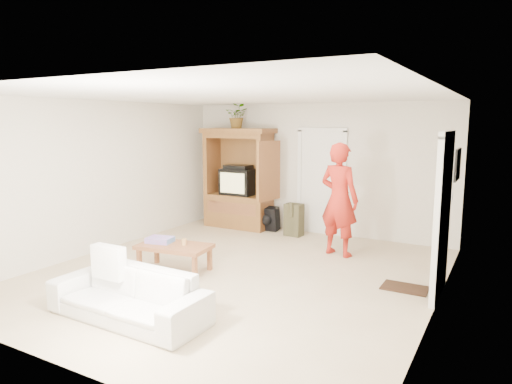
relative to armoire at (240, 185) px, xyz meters
The scene contains 19 objects.
floor 3.22m from the armoire, 59.36° to the right, with size 6.00×6.00×0.00m, color tan.
ceiling 3.53m from the armoire, 59.36° to the right, with size 6.00×6.00×0.00m, color white.
wall_back 1.66m from the armoire, 12.11° to the left, with size 5.50×5.50×0.00m, color silver.
wall_front 5.89m from the armoire, 74.44° to the right, with size 5.50×5.50×0.00m, color silver.
wall_left 2.94m from the armoire, 113.79° to the right, with size 6.00×6.00×0.00m, color silver.
wall_right 5.09m from the armoire, 31.60° to the right, with size 6.00×6.00×0.00m, color silver.
armoire is the anchor object (origin of this frame).
door_back 1.76m from the armoire, 10.13° to the left, with size 0.85×0.05×2.04m, color white.
doorway_right 4.77m from the armoire, 25.61° to the right, with size 0.05×0.90×2.04m, color black.
framed_picture 4.43m from the armoire, 10.03° to the right, with size 0.03×0.60×0.48m, color black.
doormat 4.48m from the armoire, 28.01° to the right, with size 0.60×0.40×0.02m, color #382316.
plant 1.44m from the armoire, 126.74° to the right, with size 0.45×0.39×0.50m, color #4C7238.
man 2.72m from the armoire, 20.93° to the right, with size 0.69×0.46×1.90m, color #B42318.
sofa 4.81m from the armoire, 74.08° to the right, with size 1.92×0.75×0.56m, color silver.
coffee_table 3.12m from the armoire, 77.32° to the right, with size 1.16×0.73×0.41m.
towel 3.06m from the armoire, 82.46° to the right, with size 0.38×0.28×0.08m, color #DC49AE.
candle 3.09m from the armoire, 74.40° to the right, with size 0.08×0.08×0.10m, color tan.
backpack_black 0.98m from the armoire, ahead, with size 0.39×0.23×0.48m, color black, non-canonical shape.
backpack_olive 1.47m from the armoire, ahead, with size 0.34×0.25×0.64m, color #47442B, non-canonical shape.
Camera 1 is at (3.43, -5.53, 2.24)m, focal length 32.00 mm.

